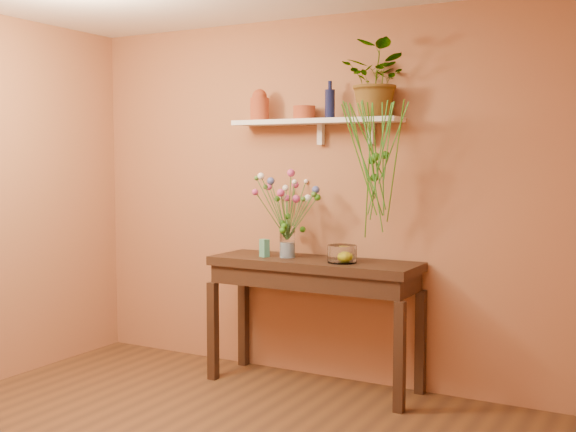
{
  "coord_description": "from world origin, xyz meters",
  "views": [
    {
      "loc": [
        2.39,
        -2.81,
        1.65
      ],
      "look_at": [
        0.0,
        1.55,
        1.25
      ],
      "focal_mm": 44.6,
      "sensor_mm": 36.0,
      "label": 1
    }
  ],
  "objects_px": {
    "blue_bottle": "(330,103)",
    "spider_plant": "(378,80)",
    "bouquet": "(288,199)",
    "glass_vase": "(287,244)",
    "sideboard": "(314,278)",
    "terracotta_jug": "(260,105)",
    "glass_bowl": "(342,255)"
  },
  "relations": [
    {
      "from": "blue_bottle",
      "to": "glass_vase",
      "type": "height_order",
      "value": "blue_bottle"
    },
    {
      "from": "blue_bottle",
      "to": "spider_plant",
      "type": "bearing_deg",
      "value": -2.46
    },
    {
      "from": "terracotta_jug",
      "to": "glass_bowl",
      "type": "distance_m",
      "value": 1.32
    },
    {
      "from": "sideboard",
      "to": "blue_bottle",
      "type": "height_order",
      "value": "blue_bottle"
    },
    {
      "from": "terracotta_jug",
      "to": "glass_vase",
      "type": "height_order",
      "value": "terracotta_jug"
    },
    {
      "from": "sideboard",
      "to": "glass_bowl",
      "type": "height_order",
      "value": "glass_bowl"
    },
    {
      "from": "spider_plant",
      "to": "glass_bowl",
      "type": "xyz_separation_m",
      "value": [
        -0.18,
        -0.18,
        -1.21
      ]
    },
    {
      "from": "sideboard",
      "to": "blue_bottle",
      "type": "xyz_separation_m",
      "value": [
        0.06,
        0.14,
        1.25
      ]
    },
    {
      "from": "glass_bowl",
      "to": "blue_bottle",
      "type": "bearing_deg",
      "value": 134.34
    },
    {
      "from": "terracotta_jug",
      "to": "spider_plant",
      "type": "bearing_deg",
      "value": 0.81
    },
    {
      "from": "blue_bottle",
      "to": "bouquet",
      "type": "bearing_deg",
      "value": -155.08
    },
    {
      "from": "sideboard",
      "to": "blue_bottle",
      "type": "bearing_deg",
      "value": 68.27
    },
    {
      "from": "glass_vase",
      "to": "spider_plant",
      "type": "bearing_deg",
      "value": 11.45
    },
    {
      "from": "blue_bottle",
      "to": "glass_vase",
      "type": "relative_size",
      "value": 1.15
    },
    {
      "from": "sideboard",
      "to": "glass_bowl",
      "type": "xyz_separation_m",
      "value": [
        0.25,
        -0.06,
        0.19
      ]
    },
    {
      "from": "glass_vase",
      "to": "bouquet",
      "type": "height_order",
      "value": "bouquet"
    },
    {
      "from": "glass_bowl",
      "to": "bouquet",
      "type": "bearing_deg",
      "value": 171.66
    },
    {
      "from": "spider_plant",
      "to": "bouquet",
      "type": "relative_size",
      "value": 0.98
    },
    {
      "from": "terracotta_jug",
      "to": "bouquet",
      "type": "bearing_deg",
      "value": -18.45
    },
    {
      "from": "glass_vase",
      "to": "bouquet",
      "type": "bearing_deg",
      "value": 113.7
    },
    {
      "from": "terracotta_jug",
      "to": "blue_bottle",
      "type": "bearing_deg",
      "value": 2.94
    },
    {
      "from": "sideboard",
      "to": "bouquet",
      "type": "bearing_deg",
      "value": 176.78
    },
    {
      "from": "blue_bottle",
      "to": "glass_vase",
      "type": "xyz_separation_m",
      "value": [
        -0.27,
        -0.15,
        -1.02
      ]
    },
    {
      "from": "terracotta_jug",
      "to": "bouquet",
      "type": "relative_size",
      "value": 0.45
    },
    {
      "from": "sideboard",
      "to": "glass_vase",
      "type": "height_order",
      "value": "glass_vase"
    },
    {
      "from": "glass_bowl",
      "to": "glass_vase",
      "type": "bearing_deg",
      "value": 173.69
    },
    {
      "from": "glass_vase",
      "to": "glass_bowl",
      "type": "height_order",
      "value": "glass_vase"
    },
    {
      "from": "glass_vase",
      "to": "bouquet",
      "type": "relative_size",
      "value": 0.44
    },
    {
      "from": "spider_plant",
      "to": "glass_vase",
      "type": "height_order",
      "value": "spider_plant"
    },
    {
      "from": "terracotta_jug",
      "to": "sideboard",
      "type": "bearing_deg",
      "value": -12.16
    },
    {
      "from": "blue_bottle",
      "to": "bouquet",
      "type": "height_order",
      "value": "blue_bottle"
    },
    {
      "from": "blue_bottle",
      "to": "spider_plant",
      "type": "relative_size",
      "value": 0.52
    }
  ]
}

